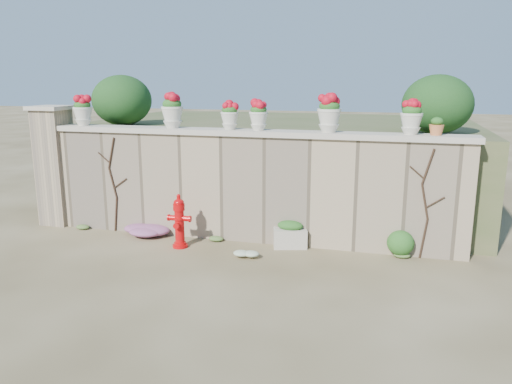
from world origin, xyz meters
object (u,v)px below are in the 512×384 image
(planter_box, at_px, (290,235))
(terracotta_pot, at_px, (437,127))
(fire_hydrant, at_px, (179,221))
(urn_pot_0, at_px, (83,111))

(planter_box, bearing_deg, terracotta_pot, -10.00)
(terracotta_pot, bearing_deg, fire_hydrant, -169.67)
(terracotta_pot, bearing_deg, urn_pot_0, -180.00)
(terracotta_pot, bearing_deg, planter_box, -174.05)
(urn_pot_0, bearing_deg, fire_hydrant, -18.42)
(fire_hydrant, distance_m, terracotta_pot, 4.74)
(urn_pot_0, distance_m, terracotta_pot, 6.72)
(fire_hydrant, bearing_deg, terracotta_pot, 8.17)
(planter_box, xyz_separation_m, terracotta_pot, (2.40, 0.25, 2.00))
(fire_hydrant, distance_m, urn_pot_0, 3.14)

